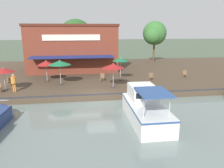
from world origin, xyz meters
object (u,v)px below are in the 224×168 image
Objects in this scene: patio_umbrella_mid_patio_right at (113,66)px; tree_downstream_bank at (75,37)px; person_mid_patio at (14,81)px; motorboat_distant_upstream at (143,106)px; cafe_chair_mid_patio at (9,82)px; waterfront_restaurant at (73,47)px; patio_umbrella_back_row at (3,70)px; cafe_chair_back_row_seat at (102,77)px; patio_umbrella_near_quay_edge at (60,63)px; cafe_chair_facing_river at (151,76)px; patio_umbrella_by_entrance at (121,60)px; tree_behind_restaurant at (154,34)px; cafe_chair_beside_entrance at (185,73)px; patio_umbrella_far_corner at (46,63)px.

patio_umbrella_mid_patio_right is 0.34× the size of tree_downstream_bank.
person_mid_patio is 0.24× the size of motorboat_distant_upstream.
tree_downstream_bank is at bearing -164.66° from patio_umbrella_mid_patio_right.
waterfront_restaurant is at bearing 146.26° from cafe_chair_mid_patio.
cafe_chair_mid_patio is (-1.95, -10.20, -1.65)m from patio_umbrella_mid_patio_right.
patio_umbrella_back_row is 1.33× the size of person_mid_patio.
motorboat_distant_upstream is (9.11, 1.98, -0.16)m from cafe_chair_back_row_seat.
cafe_chair_facing_river is at bearing 92.62° from patio_umbrella_near_quay_edge.
cafe_chair_facing_river is at bearing 79.12° from patio_umbrella_by_entrance.
tree_behind_restaurant is at bearing 159.82° from motorboat_distant_upstream.
cafe_chair_back_row_seat is 9.32m from motorboat_distant_upstream.
patio_umbrella_by_entrance is 9.48m from motorboat_distant_upstream.
cafe_chair_mid_patio and cafe_chair_back_row_seat have the same top height.
motorboat_distant_upstream is (9.57, -7.79, -0.16)m from cafe_chair_beside_entrance.
motorboat_distant_upstream is 0.99× the size of tree_behind_restaurant.
motorboat_distant_upstream is at bearing 37.74° from patio_umbrella_near_quay_edge.
cafe_chair_beside_entrance is at bearing 100.57° from person_mid_patio.
waterfront_restaurant is at bearing -4.27° from tree_downstream_bank.
tree_downstream_bank is (-13.98, -3.84, 2.20)m from patio_umbrella_mid_patio_right.
cafe_chair_back_row_seat is at bearing -87.31° from cafe_chair_beside_entrance.
cafe_chair_mid_patio is at bearing -152.90° from person_mid_patio.
patio_umbrella_near_quay_edge is at bearing -6.72° from waterfront_restaurant.
patio_umbrella_mid_patio_right is at bearing 91.04° from person_mid_patio.
cafe_chair_mid_patio is at bearing -27.89° from tree_downstream_bank.
patio_umbrella_near_quay_edge is at bearing -78.03° from cafe_chair_back_row_seat.
motorboat_distant_upstream is (9.92, 7.93, -1.69)m from patio_umbrella_far_corner.
cafe_chair_mid_patio is 1.00× the size of cafe_chair_facing_river.
cafe_chair_mid_patio and cafe_chair_beside_entrance have the same top height.
patio_umbrella_mid_patio_right is (11.17, 4.05, -0.95)m from waterfront_restaurant.
patio_umbrella_far_corner is 4.53m from person_mid_patio.
cafe_chair_back_row_seat is (8.42, 3.25, -2.60)m from waterfront_restaurant.
cafe_chair_beside_entrance is at bearing -1.74° from tree_behind_restaurant.
person_mid_patio is at bearing -24.11° from waterfront_restaurant.
person_mid_patio is at bearing -32.41° from patio_umbrella_far_corner.
patio_umbrella_by_entrance is at bearing 179.63° from motorboat_distant_upstream.
patio_umbrella_by_entrance is (-2.63, 11.29, 0.37)m from patio_umbrella_back_row.
patio_umbrella_by_entrance reaches higher than patio_umbrella_near_quay_edge.
patio_umbrella_by_entrance is 2.99× the size of cafe_chair_back_row_seat.
cafe_chair_facing_river is (-0.32, 14.77, 0.00)m from cafe_chair_mid_patio.
tree_downstream_bank is at bearing -166.13° from motorboat_distant_upstream.
tree_downstream_bank is at bearing 173.84° from patio_umbrella_near_quay_edge.
person_mid_patio is (3.08, -10.37, -1.29)m from patio_umbrella_by_entrance.
cafe_chair_mid_patio is at bearing -85.15° from cafe_chair_back_row_seat.
cafe_chair_mid_patio is at bearing -33.74° from waterfront_restaurant.
patio_umbrella_back_row is 2.56× the size of cafe_chair_mid_patio.
patio_umbrella_by_entrance is 8.03m from patio_umbrella_far_corner.
patio_umbrella_back_row is at bearing -75.05° from cafe_chair_back_row_seat.
tree_downstream_bank is (-11.23, -3.05, 3.85)m from cafe_chair_back_row_seat.
patio_umbrella_mid_patio_right is at bearing 16.03° from cafe_chair_back_row_seat.
motorboat_distant_upstream is at bearing -21.39° from cafe_chair_facing_river.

